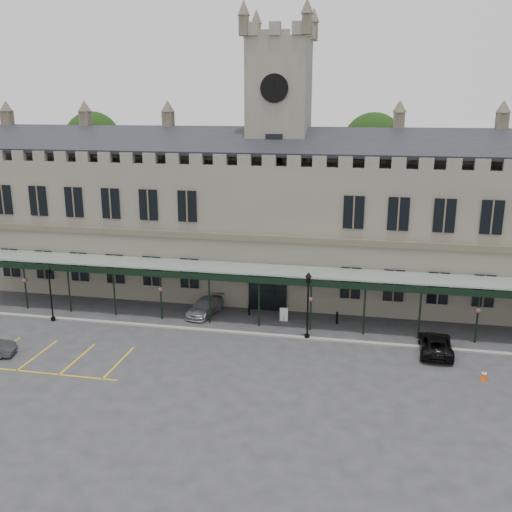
% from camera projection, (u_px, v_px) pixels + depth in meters
% --- Properties ---
extents(ground, '(140.00, 140.00, 0.00)m').
position_uv_depth(ground, '(238.00, 367.00, 37.67)').
color(ground, '#2F2F32').
extents(station_building, '(60.00, 10.36, 17.30)m').
position_uv_depth(station_building, '(278.00, 223.00, 51.05)').
color(station_building, '#6A6559').
rests_on(station_building, ground).
extents(clock_tower, '(5.60, 5.60, 24.80)m').
position_uv_depth(clock_tower, '(279.00, 148.00, 49.40)').
color(clock_tower, '#6A6559').
rests_on(clock_tower, ground).
extents(canopy, '(50.00, 4.10, 4.30)m').
position_uv_depth(canopy, '(260.00, 296.00, 44.11)').
color(canopy, '#8C9E93').
rests_on(canopy, ground).
extents(kerb, '(60.00, 0.40, 0.12)m').
position_uv_depth(kerb, '(255.00, 334.00, 42.86)').
color(kerb, gray).
rests_on(kerb, ground).
extents(parking_markings, '(16.00, 6.00, 0.01)m').
position_uv_depth(parking_markings, '(34.00, 358.00, 38.92)').
color(parking_markings, gold).
rests_on(parking_markings, ground).
extents(tree_behind_left, '(6.00, 6.00, 16.00)m').
position_uv_depth(tree_behind_left, '(93.00, 141.00, 62.20)').
color(tree_behind_left, '#332314').
rests_on(tree_behind_left, ground).
extents(tree_behind_mid, '(6.00, 6.00, 16.00)m').
position_uv_depth(tree_behind_mid, '(373.00, 145.00, 56.47)').
color(tree_behind_mid, '#332314').
rests_on(tree_behind_mid, ground).
extents(lamp_post_left, '(0.44, 0.44, 4.60)m').
position_uv_depth(lamp_post_left, '(50.00, 288.00, 44.90)').
color(lamp_post_left, black).
rests_on(lamp_post_left, ground).
extents(lamp_post_mid, '(0.49, 0.49, 5.14)m').
position_uv_depth(lamp_post_mid, '(308.00, 300.00, 41.33)').
color(lamp_post_mid, black).
rests_on(lamp_post_mid, ground).
extents(traffic_cone, '(0.43, 0.43, 0.68)m').
position_uv_depth(traffic_cone, '(484.00, 375.00, 35.78)').
color(traffic_cone, '#F84A07').
rests_on(traffic_cone, ground).
extents(sign_board, '(0.65, 0.08, 1.11)m').
position_uv_depth(sign_board, '(284.00, 315.00, 45.40)').
color(sign_board, black).
rests_on(sign_board, ground).
extents(bollard_left, '(0.16, 0.16, 0.88)m').
position_uv_depth(bollard_left, '(249.00, 310.00, 46.72)').
color(bollard_left, black).
rests_on(bollard_left, ground).
extents(bollard_right, '(0.17, 0.17, 0.97)m').
position_uv_depth(bollard_right, '(337.00, 318.00, 44.88)').
color(bollard_right, black).
rests_on(bollard_right, ground).
extents(car_taxi, '(2.57, 4.69, 1.29)m').
position_uv_depth(car_taxi, '(205.00, 307.00, 46.87)').
color(car_taxi, '#929499').
rests_on(car_taxi, ground).
extents(car_van, '(2.29, 4.73, 1.30)m').
position_uv_depth(car_van, '(436.00, 344.00, 39.61)').
color(car_van, black).
rests_on(car_van, ground).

